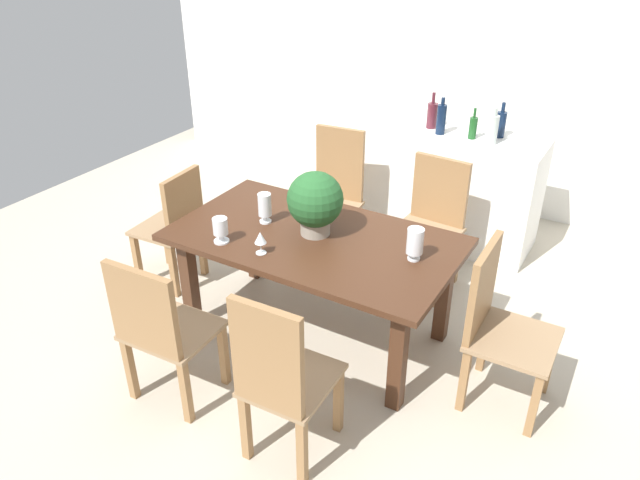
# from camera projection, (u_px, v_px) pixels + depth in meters

# --- Properties ---
(ground_plane) EXTENTS (7.04, 7.04, 0.00)m
(ground_plane) POSITION_uv_depth(u_px,v_px,m) (310.00, 336.00, 4.03)
(ground_plane) COLOR #BCB29E
(back_wall) EXTENTS (6.40, 0.10, 2.60)m
(back_wall) POSITION_uv_depth(u_px,v_px,m) (460.00, 62.00, 5.34)
(back_wall) COLOR white
(back_wall) RESTS_ON ground
(dining_table) EXTENTS (1.77, 1.00, 0.73)m
(dining_table) POSITION_uv_depth(u_px,v_px,m) (315.00, 250.00, 3.77)
(dining_table) COLOR #422616
(dining_table) RESTS_ON ground
(chair_near_right) EXTENTS (0.42, 0.48, 1.02)m
(chair_near_right) POSITION_uv_depth(u_px,v_px,m) (280.00, 377.00, 2.88)
(chair_near_right) COLOR olive
(chair_near_right) RESTS_ON ground
(chair_foot_end) EXTENTS (0.46, 0.47, 0.97)m
(chair_foot_end) POSITION_uv_depth(u_px,v_px,m) (497.00, 320.00, 3.30)
(chair_foot_end) COLOR olive
(chair_foot_end) RESTS_ON ground
(chair_near_left) EXTENTS (0.50, 0.44, 0.94)m
(chair_near_left) POSITION_uv_depth(u_px,v_px,m) (159.00, 327.00, 3.25)
(chair_near_left) COLOR olive
(chair_near_left) RESTS_ON ground
(chair_head_end) EXTENTS (0.44, 0.44, 0.91)m
(chair_head_end) POSITION_uv_depth(u_px,v_px,m) (175.00, 223.00, 4.36)
(chair_head_end) COLOR olive
(chair_head_end) RESTS_ON ground
(chair_far_right) EXTENTS (0.48, 0.49, 0.96)m
(chair_far_right) POSITION_uv_depth(u_px,v_px,m) (432.00, 218.00, 4.38)
(chair_far_right) COLOR olive
(chair_far_right) RESTS_ON ground
(chair_far_left) EXTENTS (0.47, 0.48, 1.04)m
(chair_far_left) POSITION_uv_depth(u_px,v_px,m) (335.00, 190.00, 4.73)
(chair_far_left) COLOR olive
(chair_far_left) RESTS_ON ground
(flower_centerpiece) EXTENTS (0.35, 0.35, 0.41)m
(flower_centerpiece) POSITION_uv_depth(u_px,v_px,m) (315.00, 201.00, 3.64)
(flower_centerpiece) COLOR gray
(flower_centerpiece) RESTS_ON dining_table
(crystal_vase_left) EXTENTS (0.09, 0.09, 0.20)m
(crystal_vase_left) POSITION_uv_depth(u_px,v_px,m) (265.00, 206.00, 3.83)
(crystal_vase_left) COLOR silver
(crystal_vase_left) RESTS_ON dining_table
(crystal_vase_center_near) EXTENTS (0.10, 0.10, 0.16)m
(crystal_vase_center_near) POSITION_uv_depth(u_px,v_px,m) (220.00, 228.00, 3.61)
(crystal_vase_center_near) COLOR silver
(crystal_vase_center_near) RESTS_ON dining_table
(crystal_vase_right) EXTENTS (0.10, 0.10, 0.20)m
(crystal_vase_right) POSITION_uv_depth(u_px,v_px,m) (415.00, 242.00, 3.42)
(crystal_vase_right) COLOR silver
(crystal_vase_right) RESTS_ON dining_table
(wine_glass) EXTENTS (0.07, 0.07, 0.14)m
(wine_glass) POSITION_uv_depth(u_px,v_px,m) (260.00, 238.00, 3.49)
(wine_glass) COLOR silver
(wine_glass) RESTS_ON dining_table
(kitchen_counter) EXTENTS (1.53, 0.59, 0.93)m
(kitchen_counter) POSITION_uv_depth(u_px,v_px,m) (444.00, 186.00, 5.03)
(kitchen_counter) COLOR white
(kitchen_counter) RESTS_ON ground
(wine_bottle_amber) EXTENTS (0.07, 0.07, 0.29)m
(wine_bottle_amber) POSITION_uv_depth(u_px,v_px,m) (441.00, 119.00, 4.72)
(wine_bottle_amber) COLOR #0F1E38
(wine_bottle_amber) RESTS_ON kitchen_counter
(wine_bottle_clear) EXTENTS (0.08, 0.08, 0.28)m
(wine_bottle_clear) POSITION_uv_depth(u_px,v_px,m) (493.00, 129.00, 4.53)
(wine_bottle_clear) COLOR #B2BFB7
(wine_bottle_clear) RESTS_ON kitchen_counter
(wine_bottle_dark) EXTENTS (0.07, 0.07, 0.28)m
(wine_bottle_dark) POSITION_uv_depth(u_px,v_px,m) (501.00, 124.00, 4.66)
(wine_bottle_dark) COLOR #0F1E38
(wine_bottle_dark) RESTS_ON kitchen_counter
(wine_bottle_green) EXTENTS (0.06, 0.06, 0.24)m
(wine_bottle_green) POSITION_uv_depth(u_px,v_px,m) (473.00, 127.00, 4.64)
(wine_bottle_green) COLOR #194C1E
(wine_bottle_green) RESTS_ON kitchen_counter
(wine_bottle_tall) EXTENTS (0.08, 0.08, 0.29)m
(wine_bottle_tall) POSITION_uv_depth(u_px,v_px,m) (432.00, 115.00, 4.86)
(wine_bottle_tall) COLOR #511E28
(wine_bottle_tall) RESTS_ON kitchen_counter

